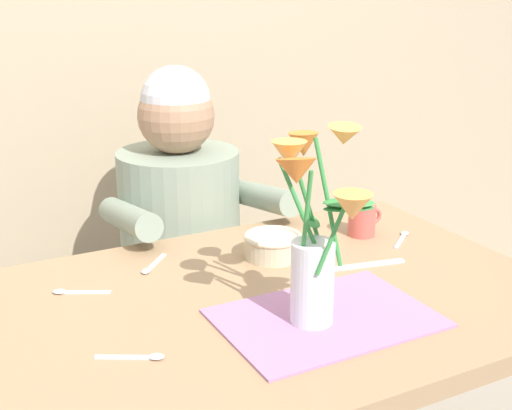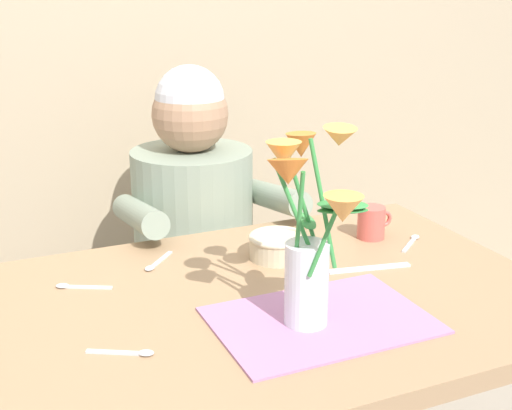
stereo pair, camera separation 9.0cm
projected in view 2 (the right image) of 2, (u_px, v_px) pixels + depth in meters
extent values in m
cube|color=tan|center=(125.00, 13.00, 2.14)|extent=(4.00, 0.10, 2.50)
cube|color=#9E7A56|center=(263.00, 306.00, 1.40)|extent=(1.20, 0.80, 0.04)
cylinder|color=#9E7A56|center=(382.00, 338.00, 2.01)|extent=(0.06, 0.06, 0.70)
cylinder|color=#4C4C56|center=(198.00, 371.00, 2.12)|extent=(0.30, 0.30, 0.40)
cylinder|color=gray|center=(194.00, 235.00, 1.98)|extent=(0.34, 0.34, 0.50)
sphere|color=#A37A5B|center=(190.00, 115.00, 1.87)|extent=(0.21, 0.21, 0.21)
sphere|color=silver|center=(190.00, 100.00, 1.86)|extent=(0.19, 0.19, 0.19)
cylinder|color=gray|center=(139.00, 215.00, 1.75)|extent=(0.07, 0.33, 0.12)
cylinder|color=gray|center=(274.00, 197.00, 1.89)|extent=(0.07, 0.33, 0.12)
cube|color=#B275A3|center=(321.00, 320.00, 1.29)|extent=(0.40, 0.28, 0.00)
cylinder|color=silver|center=(306.00, 285.00, 1.25)|extent=(0.08, 0.08, 0.16)
cylinder|color=#388E42|center=(323.00, 204.00, 1.22)|extent=(0.04, 0.06, 0.23)
cone|color=#EFA84C|center=(340.00, 137.00, 1.19)|extent=(0.07, 0.07, 0.04)
sphere|color=#E5D14C|center=(340.00, 134.00, 1.19)|extent=(0.02, 0.02, 0.02)
cylinder|color=#388E42|center=(304.00, 206.00, 1.25)|extent=(0.07, 0.02, 0.20)
cone|color=orange|center=(301.00, 145.00, 1.27)|extent=(0.07, 0.07, 0.05)
sphere|color=#E5D14C|center=(301.00, 143.00, 1.26)|extent=(0.02, 0.02, 0.02)
cylinder|color=#388E42|center=(295.00, 213.00, 1.22)|extent=(0.07, 0.07, 0.20)
cone|color=#EFA84C|center=(284.00, 154.00, 1.19)|extent=(0.08, 0.08, 0.05)
sphere|color=#E5D14C|center=(284.00, 152.00, 1.19)|extent=(0.02, 0.02, 0.02)
cylinder|color=#388E42|center=(298.00, 222.00, 1.19)|extent=(0.01, 0.04, 0.19)
cone|color=orange|center=(288.00, 172.00, 1.14)|extent=(0.09, 0.09, 0.06)
sphere|color=#E5D14C|center=(288.00, 169.00, 1.14)|extent=(0.02, 0.02, 0.02)
cylinder|color=#388E42|center=(324.00, 240.00, 1.18)|extent=(0.05, 0.02, 0.14)
cone|color=#EFA84C|center=(343.00, 209.00, 1.12)|extent=(0.07, 0.07, 0.05)
sphere|color=#E5D14C|center=(343.00, 206.00, 1.12)|extent=(0.02, 0.02, 0.02)
ellipsoid|color=#388E42|center=(343.00, 210.00, 1.19)|extent=(0.10, 0.09, 0.02)
ellipsoid|color=#388E42|center=(306.00, 221.00, 1.28)|extent=(0.07, 0.10, 0.02)
ellipsoid|color=#388E42|center=(342.00, 204.00, 1.21)|extent=(0.10, 0.07, 0.01)
ellipsoid|color=#388E42|center=(343.00, 205.00, 1.19)|extent=(0.10, 0.09, 0.02)
cylinder|color=beige|center=(278.00, 247.00, 1.58)|extent=(0.13, 0.13, 0.05)
torus|color=beige|center=(278.00, 237.00, 1.57)|extent=(0.14, 0.14, 0.01)
cube|color=silver|center=(369.00, 268.00, 1.52)|extent=(0.19, 0.05, 0.00)
cylinder|color=#CC564C|center=(371.00, 222.00, 1.70)|extent=(0.07, 0.07, 0.08)
torus|color=#CC564C|center=(384.00, 219.00, 1.71)|extent=(0.04, 0.01, 0.04)
cube|color=silver|center=(88.00, 287.00, 1.43)|extent=(0.09, 0.05, 0.00)
ellipsoid|color=silver|center=(62.00, 286.00, 1.43)|extent=(0.03, 0.03, 0.01)
cube|color=silver|center=(409.00, 245.00, 1.66)|extent=(0.08, 0.07, 0.00)
ellipsoid|color=silver|center=(415.00, 237.00, 1.70)|extent=(0.03, 0.03, 0.01)
cube|color=silver|center=(115.00, 352.00, 1.18)|extent=(0.09, 0.06, 0.00)
ellipsoid|color=silver|center=(146.00, 353.00, 1.18)|extent=(0.03, 0.03, 0.01)
cube|color=silver|center=(161.00, 260.00, 1.57)|extent=(0.08, 0.08, 0.00)
ellipsoid|color=silver|center=(150.00, 268.00, 1.52)|extent=(0.03, 0.03, 0.01)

